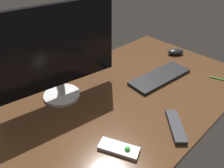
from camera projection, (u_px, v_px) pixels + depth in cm
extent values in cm
cube|color=#4C301C|center=(125.00, 95.00, 114.86)|extent=(140.00, 84.00, 2.00)
cylinder|color=silver|center=(62.00, 95.00, 111.98)|extent=(18.40, 18.40, 1.50)
cylinder|color=silver|center=(61.00, 89.00, 109.75)|extent=(4.10, 4.10, 6.37)
cube|color=black|center=(54.00, 48.00, 97.18)|extent=(60.46, 11.73, 38.02)
cube|color=black|center=(160.00, 77.00, 125.93)|extent=(39.90, 17.06, 1.78)
ellipsoid|color=black|center=(176.00, 52.00, 150.29)|extent=(12.59, 11.42, 3.98)
cube|color=#B7B7BC|center=(119.00, 149.00, 83.94)|extent=(12.02, 16.69, 1.60)
sphere|color=green|center=(127.00, 149.00, 82.27)|extent=(2.13, 2.13, 2.13)
cube|color=#2D2D33|center=(176.00, 126.00, 93.38)|extent=(16.88, 17.25, 2.04)
cylinder|color=green|center=(222.00, 80.00, 124.42)|extent=(5.27, 13.55, 0.72)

